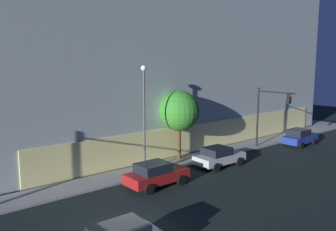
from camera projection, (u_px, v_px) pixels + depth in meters
The scene contains 7 objects.
modern_building at pixel (128, 47), 43.43m from camera, with size 40.14×29.14×21.14m.
traffic_light_far_corner at pixel (269, 108), 33.47m from camera, with size 0.33×4.08×5.94m.
street_lamp_sidewalk at pixel (144, 106), 26.15m from camera, with size 0.44×0.44×8.14m.
sidewalk_tree at pixel (179, 111), 29.67m from camera, with size 3.49×3.49×5.99m.
car_red at pixel (156, 174), 23.85m from camera, with size 4.49×2.18×1.68m.
car_silver at pixel (219, 156), 28.54m from camera, with size 4.46×2.26×1.62m.
car_blue at pixel (299, 137), 35.91m from camera, with size 4.26×2.10×1.71m.
Camera 1 is at (-8.69, -14.04, 8.39)m, focal length 36.98 mm.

